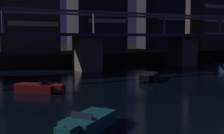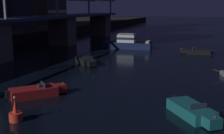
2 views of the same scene
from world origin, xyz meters
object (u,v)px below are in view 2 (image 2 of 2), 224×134
Objects in this scene: speedboat_mid_left at (197,52)px; channel_buoy at (16,114)px; speedboat_mid_center at (36,92)px; speedboat_mid_right at (86,61)px; cabin_cruiser_near_left at (128,43)px; speedboat_far_left at (193,111)px.

channel_buoy reaches higher than speedboat_mid_left.
speedboat_mid_center is 1.03× the size of speedboat_mid_right.
speedboat_mid_right is at bearing 11.98° from channel_buoy.
channel_buoy reaches higher than speedboat_mid_center.
cabin_cruiser_near_left is 35.92m from channel_buoy.
speedboat_mid_left and speedboat_mid_right have the same top height.
speedboat_far_left is at bearing -133.52° from speedboat_mid_right.
channel_buoy is (-35.75, -3.37, -0.57)m from cabin_cruiser_near_left.
speedboat_mid_left and speedboat_far_left have the same top height.
speedboat_mid_center is 5.54m from channel_buoy.
channel_buoy is (-5.17, -1.99, 0.06)m from speedboat_mid_center.
speedboat_mid_right and speedboat_far_left have the same top height.
speedboat_mid_right is (-16.10, 0.81, -0.64)m from cabin_cruiser_near_left.
speedboat_far_left is (-28.63, -2.07, 0.00)m from speedboat_mid_left.
speedboat_mid_right is at bearing 46.48° from speedboat_far_left.
speedboat_mid_right is at bearing 136.61° from speedboat_mid_left.
speedboat_mid_right is at bearing 177.13° from cabin_cruiser_near_left.
speedboat_mid_left is (-2.05, -12.47, -0.64)m from cabin_cruiser_near_left.
cabin_cruiser_near_left reaches higher than speedboat_far_left.
cabin_cruiser_near_left reaches higher than speedboat_mid_right.
speedboat_mid_right is at bearing 8.57° from speedboat_mid_center.
speedboat_mid_right is (-14.05, 13.28, 0.00)m from speedboat_mid_left.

